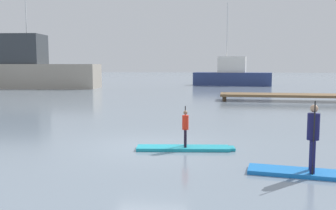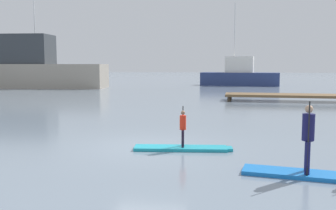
% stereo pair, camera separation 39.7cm
% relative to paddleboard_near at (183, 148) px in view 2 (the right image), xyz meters
% --- Properties ---
extents(ground_plane, '(240.00, 240.00, 0.00)m').
position_rel_paddleboard_near_xyz_m(ground_plane, '(-1.25, 0.22, -0.05)').
color(ground_plane, gray).
extents(paddleboard_near, '(3.15, 1.06, 0.10)m').
position_rel_paddleboard_near_xyz_m(paddleboard_near, '(0.00, 0.00, 0.00)').
color(paddleboard_near, '#1E9EB2').
rests_on(paddleboard_near, ground).
extents(paddler_child_solo, '(0.23, 0.40, 1.28)m').
position_rel_paddleboard_near_xyz_m(paddler_child_solo, '(-0.00, 0.01, 0.70)').
color(paddler_child_solo, black).
rests_on(paddler_child_solo, paddleboard_near).
extents(paddleboard_far, '(3.78, 1.23, 0.10)m').
position_rel_paddleboard_near_xyz_m(paddleboard_far, '(3.70, -2.33, 0.00)').
color(paddleboard_far, blue).
rests_on(paddleboard_far, ground).
extents(paddler_adult, '(0.33, 0.51, 1.75)m').
position_rel_paddleboard_near_xyz_m(paddler_adult, '(3.36, -2.29, 0.99)').
color(paddler_adult, '#19194C').
rests_on(paddler_adult, paddleboard_far).
extents(fishing_boat_white_large, '(16.34, 6.08, 12.70)m').
position_rel_paddleboard_near_xyz_m(fishing_boat_white_large, '(-21.79, 28.63, 2.18)').
color(fishing_boat_white_large, '#9E9384').
rests_on(fishing_boat_white_large, ground).
extents(fishing_boat_green_midground, '(10.14, 3.94, 10.56)m').
position_rel_paddleboard_near_xyz_m(fishing_boat_green_midground, '(1.79, 37.92, 1.23)').
color(fishing_boat_green_midground, navy).
rests_on(fishing_boat_green_midground, ground).
extents(floating_dock, '(12.40, 2.31, 0.53)m').
position_rel_paddleboard_near_xyz_m(floating_dock, '(6.93, 17.09, 0.38)').
color(floating_dock, brown).
rests_on(floating_dock, ground).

